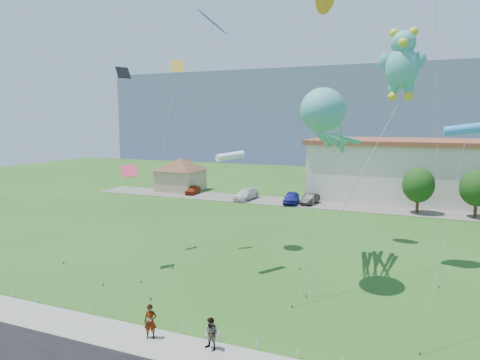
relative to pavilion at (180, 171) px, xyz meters
name	(u,v)px	position (x,y,z in m)	size (l,w,h in m)	color
ground	(212,326)	(24.00, -38.00, -3.02)	(160.00, 160.00, 0.00)	#244C15
sidewalk	(186,351)	(24.00, -40.75, -2.97)	(80.00, 2.50, 0.10)	gray
parking_strip	(332,205)	(24.00, -3.00, -2.99)	(70.00, 6.00, 0.06)	#59544C
hill_ridge	(384,115)	(24.00, 82.00, 9.48)	(160.00, 50.00, 25.00)	slate
pavilion	(180,171)	(0.00, 0.00, 0.00)	(9.20, 9.20, 5.00)	tan
rope_fence	(200,333)	(24.00, -39.30, -2.77)	(26.05, 0.05, 0.50)	white
tree_near	(418,185)	(34.00, -4.00, 0.36)	(3.60, 3.60, 5.47)	#3F2B19
tree_mid	(477,188)	(40.00, -4.00, 0.36)	(3.60, 3.60, 5.47)	#3F2B19
pedestrian_left	(150,321)	(21.81, -40.41, -2.06)	(0.63, 0.41, 1.72)	gray
pedestrian_right	(211,334)	(25.07, -40.24, -2.15)	(0.76, 0.59, 1.56)	gray
parked_car_red	(193,190)	(3.41, -2.32, -2.35)	(1.45, 3.60, 1.23)	#9A3012
parked_car_white	(246,194)	(12.28, -3.49, -2.23)	(2.05, 5.04, 1.46)	silver
parked_car_blue	(291,198)	(18.83, -3.93, -2.21)	(1.79, 4.45, 1.52)	navy
parked_car_black	(310,199)	(21.10, -3.31, -2.31)	(1.38, 3.97, 1.31)	black
octopus_kite	(327,123)	(27.98, -28.69, 7.63)	(2.79, 9.56, 12.85)	teal
teddy_bear_kite	(402,63)	(32.28, -23.69, 11.88)	(6.61, 11.52, 17.30)	teal
small_kite_pink	(127,180)	(14.40, -32.13, 3.52)	(1.29, 4.57, 7.63)	#ED3461
small_kite_yellow	(173,91)	(15.48, -27.34, 10.09)	(2.31, 8.75, 15.61)	yellow
small_kite_white	(230,157)	(21.42, -29.73, 5.23)	(2.66, 7.89, 8.76)	white
small_kite_blue	(211,27)	(17.90, -25.26, 15.15)	(1.80, 6.71, 19.33)	blue
small_kite_cyan	(467,131)	(35.85, -32.66, 7.27)	(1.99, 5.37, 10.82)	#3488EA
small_kite_black	(116,96)	(10.99, -28.68, 9.72)	(2.79, 6.02, 15.06)	black
small_kite_orange	(325,2)	(25.80, -19.85, 17.60)	(1.80, 8.85, 21.92)	orange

